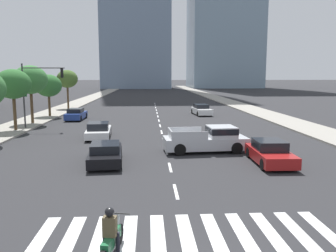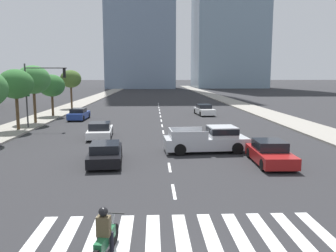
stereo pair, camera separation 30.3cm
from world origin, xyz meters
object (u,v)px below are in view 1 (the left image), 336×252
sedan_white_0 (201,110)px  pickup_truck (209,139)px  street_tree_third (30,80)px  sedan_black_3 (106,153)px  street_tree_fifth (67,79)px  motorcycle_trailing (111,238)px  sedan_white_4 (99,131)px  street_tree_second (13,84)px  sedan_red_1 (270,153)px  street_tree_fourth (48,86)px  sedan_blue_2 (76,114)px  traffic_signal_far (38,84)px

sedan_white_0 → pickup_truck: bearing=-13.2°
street_tree_third → sedan_black_3: bearing=-60.2°
sedan_white_0 → street_tree_fifth: street_tree_fifth is taller
motorcycle_trailing → sedan_white_4: 19.16m
street_tree_second → sedan_red_1: bearing=-33.6°
sedan_black_3 → street_tree_fourth: street_tree_fourth is taller
sedan_white_4 → street_tree_fourth: 16.89m
sedan_white_0 → sedan_blue_2: size_ratio=1.11×
sedan_red_1 → street_tree_fifth: 38.52m
pickup_truck → sedan_red_1: 4.41m
sedan_white_4 → street_tree_third: (-7.90, 8.24, 3.98)m
sedan_black_3 → street_tree_second: (-9.46, 11.91, 3.67)m
sedan_black_3 → sedan_white_4: bearing=6.3°
sedan_red_1 → sedan_white_4: bearing=-127.7°
motorcycle_trailing → street_tree_fifth: size_ratio=0.39×
sedan_white_4 → sedan_red_1: bearing=-133.0°
sedan_blue_2 → sedan_white_4: 12.47m
street_tree_second → sedan_white_4: bearing=-24.6°
motorcycle_trailing → street_tree_fourth: bearing=28.1°
sedan_white_4 → street_tree_second: street_tree_second is taller
sedan_white_0 → sedan_white_4: (-10.82, -15.95, -0.04)m
pickup_truck → sedan_blue_2: 21.24m
sedan_black_3 → sedan_white_4: (-1.55, 8.29, 0.02)m
sedan_black_3 → street_tree_fifth: 34.28m
street_tree_fourth → motorcycle_trailing: bearing=-72.0°
sedan_blue_2 → street_tree_fourth: (-3.72, 2.84, 3.17)m
sedan_red_1 → street_tree_third: street_tree_third is taller
sedan_blue_2 → street_tree_fifth: (-3.72, 12.69, 3.87)m
street_tree_third → street_tree_fifth: bearing=90.0°
sedan_black_3 → street_tree_fourth: bearing=18.2°
pickup_truck → street_tree_third: street_tree_third is taller
motorcycle_trailing → sedan_red_1: motorcycle_trailing is taller
street_tree_second → street_tree_fifth: 20.81m
sedan_blue_2 → street_tree_second: (-3.72, -8.13, 3.62)m
street_tree_fifth → sedan_red_1: bearing=-60.5°
sedan_white_4 → street_tree_second: size_ratio=0.84×
sedan_black_3 → street_tree_fifth: street_tree_fifth is taller
sedan_white_0 → traffic_signal_far: bearing=-62.8°
sedan_red_1 → sedan_blue_2: 25.62m
pickup_truck → sedan_white_4: (-8.03, 5.63, -0.24)m
street_tree_fifth → pickup_truck: bearing=-62.1°
street_tree_third → sedan_blue_2: bearing=43.3°
sedan_red_1 → traffic_signal_far: size_ratio=0.73×
sedan_black_3 → sedan_white_4: 8.43m
sedan_white_0 → traffic_signal_far: traffic_signal_far is taller
street_tree_second → street_tree_third: bearing=90.0°
sedan_red_1 → sedan_white_4: size_ratio=0.95×
street_tree_fourth → sedan_white_4: bearing=-61.5°
sedan_white_0 → street_tree_fourth: 19.04m
street_tree_fifth → street_tree_fourth: bearing=-90.0°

